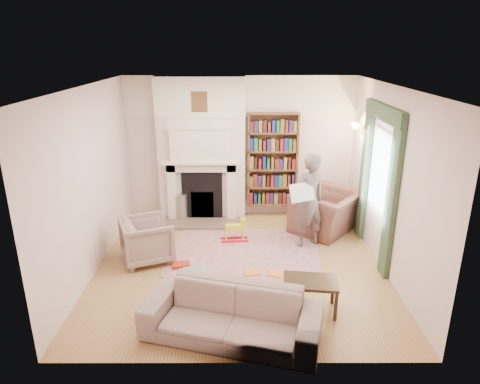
{
  "coord_description": "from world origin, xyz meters",
  "views": [
    {
      "loc": [
        -0.01,
        -6.12,
        3.36
      ],
      "look_at": [
        0.0,
        0.25,
        1.15
      ],
      "focal_mm": 32.0,
      "sensor_mm": 36.0,
      "label": 1
    }
  ],
  "objects_px": {
    "bookcase": "(272,160)",
    "man_reading": "(309,201)",
    "armchair_left": "(147,240)",
    "armchair_reading": "(326,212)",
    "paraffin_heater": "(181,207)",
    "sofa": "(232,315)",
    "rocking_horse": "(234,230)",
    "coffee_table": "(310,295)"
  },
  "relations": [
    {
      "from": "armchair_left",
      "to": "man_reading",
      "type": "height_order",
      "value": "man_reading"
    },
    {
      "from": "bookcase",
      "to": "rocking_horse",
      "type": "distance_m",
      "value": 1.75
    },
    {
      "from": "bookcase",
      "to": "man_reading",
      "type": "relative_size",
      "value": 1.11
    },
    {
      "from": "sofa",
      "to": "man_reading",
      "type": "distance_m",
      "value": 2.87
    },
    {
      "from": "armchair_left",
      "to": "paraffin_heater",
      "type": "height_order",
      "value": "armchair_left"
    },
    {
      "from": "bookcase",
      "to": "armchair_left",
      "type": "distance_m",
      "value": 3.02
    },
    {
      "from": "bookcase",
      "to": "sofa",
      "type": "height_order",
      "value": "bookcase"
    },
    {
      "from": "bookcase",
      "to": "sofa",
      "type": "bearing_deg",
      "value": -100.92
    },
    {
      "from": "armchair_reading",
      "to": "paraffin_heater",
      "type": "relative_size",
      "value": 2.16
    },
    {
      "from": "coffee_table",
      "to": "man_reading",
      "type": "bearing_deg",
      "value": 88.84
    },
    {
      "from": "paraffin_heater",
      "to": "coffee_table",
      "type": "bearing_deg",
      "value": -55.93
    },
    {
      "from": "coffee_table",
      "to": "paraffin_heater",
      "type": "xyz_separation_m",
      "value": [
        -2.09,
        3.08,
        0.05
      ]
    },
    {
      "from": "sofa",
      "to": "coffee_table",
      "type": "height_order",
      "value": "sofa"
    },
    {
      "from": "paraffin_heater",
      "to": "armchair_left",
      "type": "bearing_deg",
      "value": -101.53
    },
    {
      "from": "coffee_table",
      "to": "rocking_horse",
      "type": "relative_size",
      "value": 1.44
    },
    {
      "from": "sofa",
      "to": "man_reading",
      "type": "bearing_deg",
      "value": 78.33
    },
    {
      "from": "man_reading",
      "to": "coffee_table",
      "type": "bearing_deg",
      "value": 56.81
    },
    {
      "from": "coffee_table",
      "to": "paraffin_heater",
      "type": "bearing_deg",
      "value": 130.33
    },
    {
      "from": "bookcase",
      "to": "sofa",
      "type": "distance_m",
      "value": 4.08
    },
    {
      "from": "coffee_table",
      "to": "sofa",
      "type": "bearing_deg",
      "value": -145.69
    },
    {
      "from": "rocking_horse",
      "to": "bookcase",
      "type": "bearing_deg",
      "value": 53.7
    },
    {
      "from": "armchair_left",
      "to": "man_reading",
      "type": "xyz_separation_m",
      "value": [
        2.68,
        0.55,
        0.47
      ]
    },
    {
      "from": "armchair_reading",
      "to": "armchair_left",
      "type": "distance_m",
      "value": 3.34
    },
    {
      "from": "bookcase",
      "to": "man_reading",
      "type": "distance_m",
      "value": 1.53
    },
    {
      "from": "bookcase",
      "to": "paraffin_heater",
      "type": "height_order",
      "value": "bookcase"
    },
    {
      "from": "armchair_left",
      "to": "rocking_horse",
      "type": "relative_size",
      "value": 1.61
    },
    {
      "from": "sofa",
      "to": "coffee_table",
      "type": "distance_m",
      "value": 1.16
    },
    {
      "from": "armchair_reading",
      "to": "paraffin_heater",
      "type": "height_order",
      "value": "armchair_reading"
    },
    {
      "from": "sofa",
      "to": "armchair_reading",
      "type": "bearing_deg",
      "value": 76.25
    },
    {
      "from": "armchair_left",
      "to": "bookcase",
      "type": "bearing_deg",
      "value": -70.3
    },
    {
      "from": "coffee_table",
      "to": "paraffin_heater",
      "type": "relative_size",
      "value": 1.27
    },
    {
      "from": "armchair_reading",
      "to": "sofa",
      "type": "bearing_deg",
      "value": 10.89
    },
    {
      "from": "bookcase",
      "to": "man_reading",
      "type": "bearing_deg",
      "value": -69.51
    },
    {
      "from": "armchair_left",
      "to": "sofa",
      "type": "bearing_deg",
      "value": -166.77
    },
    {
      "from": "man_reading",
      "to": "rocking_horse",
      "type": "xyz_separation_m",
      "value": [
        -1.27,
        0.14,
        -0.62
      ]
    },
    {
      "from": "armchair_reading",
      "to": "armchair_left",
      "type": "relative_size",
      "value": 1.51
    },
    {
      "from": "armchair_reading",
      "to": "man_reading",
      "type": "relative_size",
      "value": 0.71
    },
    {
      "from": "armchair_reading",
      "to": "paraffin_heater",
      "type": "bearing_deg",
      "value": -60.56
    },
    {
      "from": "coffee_table",
      "to": "rocking_horse",
      "type": "bearing_deg",
      "value": 121.98
    },
    {
      "from": "armchair_left",
      "to": "paraffin_heater",
      "type": "distance_m",
      "value": 1.7
    },
    {
      "from": "man_reading",
      "to": "paraffin_heater",
      "type": "bearing_deg",
      "value": -51.27
    },
    {
      "from": "bookcase",
      "to": "sofa",
      "type": "xyz_separation_m",
      "value": [
        -0.75,
        -3.91,
        -0.87
      ]
    }
  ]
}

